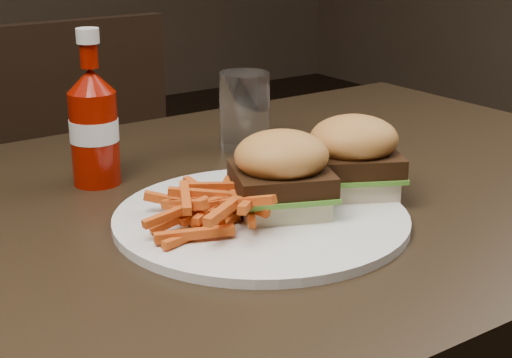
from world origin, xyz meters
TOP-DOWN VIEW (x-y plane):
  - dining_table at (0.00, 0.00)m, footprint 1.20×0.80m
  - chair_far at (0.02, 0.87)m, footprint 0.43×0.43m
  - plate at (-0.06, -0.09)m, footprint 0.34×0.34m
  - sandwich_half_a at (-0.04, -0.10)m, footprint 0.12×0.12m
  - sandwich_half_b at (0.08, -0.09)m, footprint 0.13×0.13m
  - fries_pile at (-0.12, -0.08)m, footprint 0.15×0.15m
  - ketchup_bottle at (-0.16, 0.15)m, footprint 0.08×0.08m
  - tumbler at (0.10, 0.17)m, footprint 0.09×0.09m

SIDE VIEW (x-z plane):
  - chair_far at x=0.02m, z-range 0.41..0.45m
  - dining_table at x=0.00m, z-range 0.71..0.75m
  - plate at x=-0.06m, z-range 0.75..0.76m
  - sandwich_half_a at x=-0.04m, z-range 0.76..0.78m
  - sandwich_half_b at x=0.08m, z-range 0.76..0.78m
  - fries_pile at x=-0.12m, z-range 0.76..0.81m
  - tumbler at x=0.10m, z-range 0.75..0.86m
  - ketchup_bottle at x=-0.16m, z-range 0.75..0.87m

